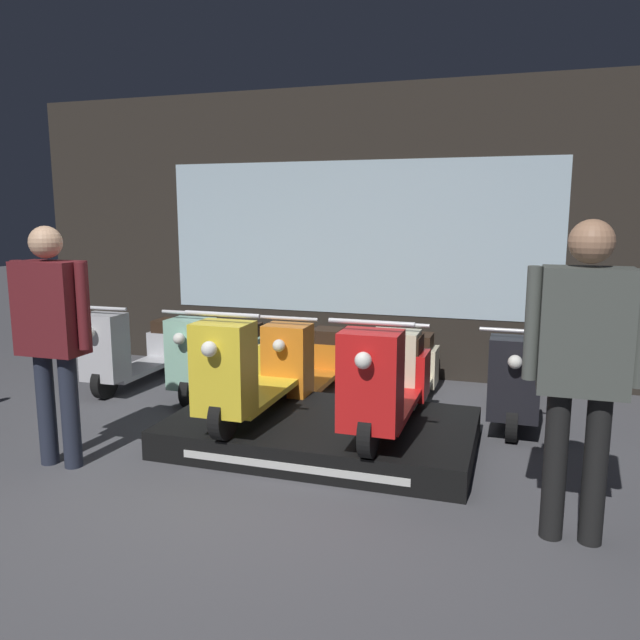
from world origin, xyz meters
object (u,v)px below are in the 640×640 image
at_px(scooter_display_right, 388,380).
at_px(person_left_browsing, 52,325).
at_px(scooter_backrow_1, 220,356).
at_px(scooter_backrow_3, 406,370).
at_px(scooter_backrow_2, 308,363).
at_px(scooter_backrow_4, 514,379).
at_px(scooter_display_left, 257,370).
at_px(scooter_backrow_0, 139,350).
at_px(person_right_browsing, 583,353).

xyz_separation_m(scooter_display_right, person_left_browsing, (-2.25, -0.92, 0.46)).
bearing_deg(scooter_backrow_1, scooter_backrow_3, 0.00).
bearing_deg(scooter_backrow_2, scooter_backrow_3, 0.00).
bearing_deg(scooter_backrow_1, scooter_backrow_4, 0.00).
bearing_deg(scooter_backrow_4, scooter_display_left, -148.88).
bearing_deg(scooter_backrow_0, scooter_backrow_3, 0.00).
relative_size(scooter_backrow_2, scooter_backrow_4, 1.00).
bearing_deg(scooter_backrow_0, person_right_browsing, -26.48).
distance_m(scooter_display_left, scooter_backrow_2, 1.22).
distance_m(scooter_display_left, scooter_display_right, 1.07).
bearing_deg(scooter_backrow_3, scooter_backrow_1, 180.00).
bearing_deg(person_right_browsing, scooter_backrow_4, 99.32).
relative_size(scooter_backrow_2, person_right_browsing, 0.93).
xyz_separation_m(scooter_display_left, scooter_backrow_2, (0.03, 1.20, -0.22)).
xyz_separation_m(scooter_backrow_4, person_left_browsing, (-3.16, -2.11, 0.68)).
xyz_separation_m(scooter_backrow_0, scooter_backrow_4, (3.89, 0.00, 0.00)).
relative_size(person_left_browsing, person_right_browsing, 0.97).
bearing_deg(person_left_browsing, scooter_backrow_4, 33.79).
height_order(scooter_backrow_4, person_right_browsing, person_right_browsing).
bearing_deg(scooter_backrow_0, scooter_backrow_2, 0.00).
bearing_deg(scooter_backrow_2, scooter_display_right, -49.03).
bearing_deg(scooter_display_right, person_right_browsing, -36.14).
height_order(scooter_backrow_1, scooter_backrow_2, same).
bearing_deg(scooter_display_right, scooter_backrow_2, 130.97).
bearing_deg(person_right_browsing, scooter_display_left, 158.51).
xyz_separation_m(scooter_display_right, scooter_backrow_3, (-0.07, 1.20, -0.22)).
height_order(scooter_backrow_0, scooter_backrow_3, same).
relative_size(scooter_display_left, scooter_backrow_0, 1.00).
bearing_deg(scooter_backrow_4, scooter_backrow_0, 180.00).
xyz_separation_m(scooter_backrow_1, scooter_backrow_3, (1.95, 0.00, 0.00)).
distance_m(scooter_display_left, scooter_backrow_1, 1.54).
height_order(scooter_backrow_1, scooter_backrow_3, same).
relative_size(scooter_display_right, scooter_backrow_4, 1.00).
bearing_deg(person_right_browsing, scooter_backrow_1, 147.11).
bearing_deg(scooter_backrow_3, person_left_browsing, -135.95).
distance_m(scooter_display_right, scooter_backrow_0, 3.22).
bearing_deg(scooter_backrow_2, person_right_browsing, -42.65).
bearing_deg(person_right_browsing, scooter_display_right, 143.86).
bearing_deg(scooter_display_left, scooter_backrow_3, 49.88).
distance_m(scooter_display_right, scooter_backrow_2, 1.60).
bearing_deg(scooter_backrow_2, scooter_backrow_4, 0.00).
bearing_deg(scooter_backrow_0, person_left_browsing, -70.78).
bearing_deg(scooter_display_right, scooter_backrow_4, 52.78).
height_order(scooter_backrow_2, person_left_browsing, person_left_browsing).
distance_m(scooter_backrow_3, person_left_browsing, 3.11).
distance_m(scooter_backrow_1, person_left_browsing, 2.23).
distance_m(scooter_display_left, scooter_backrow_4, 2.32).
relative_size(scooter_display_left, person_left_browsing, 0.97).
xyz_separation_m(scooter_backrow_0, scooter_backrow_1, (0.97, 0.00, 0.00)).
relative_size(scooter_backrow_1, scooter_backrow_2, 1.00).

